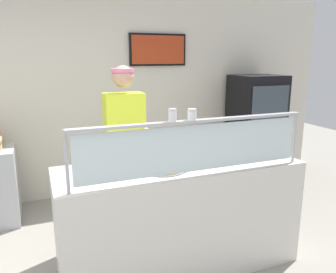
{
  "coord_description": "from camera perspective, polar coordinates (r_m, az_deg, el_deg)",
  "views": [
    {
      "loc": [
        -0.06,
        -2.11,
        1.84
      ],
      "look_at": [
        0.94,
        0.38,
        1.2
      ],
      "focal_mm": 35.74,
      "sensor_mm": 36.0,
      "label": 1
    }
  ],
  "objects": [
    {
      "name": "ground_plane",
      "position": [
        3.77,
        -2.2,
        -15.71
      ],
      "size": [
        12.0,
        12.0,
        0.0
      ],
      "primitive_type": "plane",
      "color": "gray",
      "rests_on": "ground"
    },
    {
      "name": "shop_rear_unit",
      "position": [
        4.62,
        -8.0,
        7.36
      ],
      "size": [
        6.47,
        0.13,
        2.7
      ],
      "color": "silver",
      "rests_on": "ground"
    },
    {
      "name": "serving_counter",
      "position": [
        3.01,
        2.03,
        -13.47
      ],
      "size": [
        2.07,
        0.69,
        0.95
      ],
      "primitive_type": "cube",
      "color": "silver",
      "rests_on": "ground"
    },
    {
      "name": "sneeze_guard",
      "position": [
        2.5,
        4.8,
        -0.71
      ],
      "size": [
        1.9,
        0.06,
        0.44
      ],
      "color": "#B2B5BC",
      "rests_on": "serving_counter"
    },
    {
      "name": "pizza_tray",
      "position": [
        2.74,
        -0.87,
        -5.08
      ],
      "size": [
        0.44,
        0.44,
        0.04
      ],
      "color": "#9EA0A8",
      "rests_on": "serving_counter"
    },
    {
      "name": "pizza_server",
      "position": [
        2.71,
        -1.32,
        -4.84
      ],
      "size": [
        0.12,
        0.29,
        0.01
      ],
      "primitive_type": "cube",
      "rotation": [
        0.0,
        0.0,
        -0.17
      ],
      "color": "#ADAFB7",
      "rests_on": "pizza_tray"
    },
    {
      "name": "parmesan_shaker",
      "position": [
        2.38,
        0.77,
        3.53
      ],
      "size": [
        0.06,
        0.06,
        0.09
      ],
      "color": "white",
      "rests_on": "sneeze_guard"
    },
    {
      "name": "pepper_flake_shaker",
      "position": [
        2.45,
        4.12,
        3.65
      ],
      "size": [
        0.07,
        0.07,
        0.08
      ],
      "color": "white",
      "rests_on": "sneeze_guard"
    },
    {
      "name": "worker_figure",
      "position": [
        3.33,
        -7.25,
        -1.13
      ],
      "size": [
        0.41,
        0.5,
        1.76
      ],
      "color": "#23232D",
      "rests_on": "ground"
    },
    {
      "name": "drink_fridge",
      "position": [
        5.13,
        14.68,
        1.23
      ],
      "size": [
        0.7,
        0.61,
        1.58
      ],
      "color": "black",
      "rests_on": "ground"
    }
  ]
}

